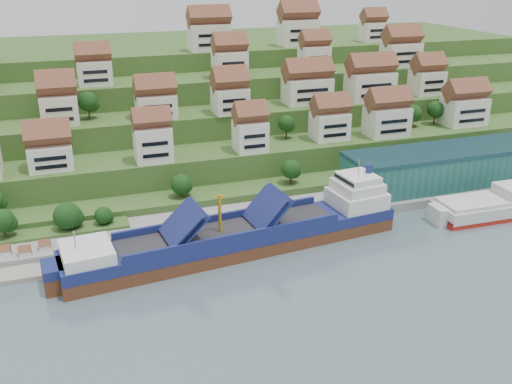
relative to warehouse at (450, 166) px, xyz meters
name	(u,v)px	position (x,y,z in m)	size (l,w,h in m)	color
ground	(298,244)	(-52.00, -17.00, -7.20)	(300.00, 300.00, 0.00)	slate
quay	(347,203)	(-32.00, -2.00, -6.10)	(180.00, 14.00, 2.20)	gray
pebble_beach	(27,257)	(-110.00, -5.00, -6.70)	(45.00, 20.00, 1.00)	gray
hillside	(193,100)	(-52.00, 86.55, 3.46)	(260.00, 128.00, 31.00)	#2D4C1E
hillside_village	(254,86)	(-42.48, 42.42, 16.71)	(154.23, 62.03, 29.18)	silver
hillside_trees	(200,134)	(-64.13, 24.84, 8.30)	(144.02, 62.26, 31.88)	#194316
warehouse	(450,166)	(0.00, 0.00, 0.00)	(60.00, 15.00, 10.00)	#235F57
flagpole	(351,190)	(-33.89, -7.00, -0.32)	(1.28, 0.16, 8.00)	gray
beach_huts	(15,255)	(-112.00, -6.25, -5.10)	(14.40, 3.70, 2.20)	white
cargo_ship	(246,236)	(-63.99, -15.35, -4.01)	(75.96, 18.97, 16.64)	#572F1A
second_ship	(491,207)	(-0.51, -18.20, -4.80)	(27.59, 10.77, 7.94)	maroon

